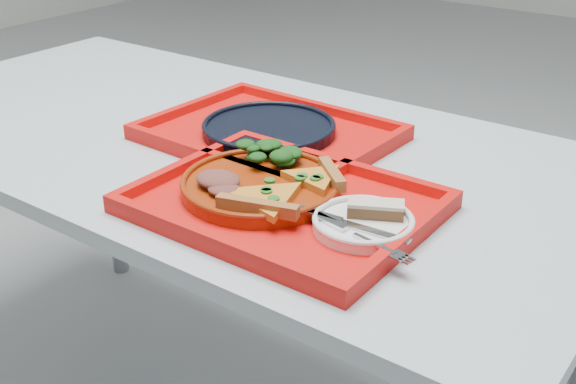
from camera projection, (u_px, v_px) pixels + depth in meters
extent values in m
cube|color=#9AA6AD|center=(209.00, 141.00, 1.45)|extent=(1.60, 0.80, 0.03)
cylinder|color=gray|center=(110.00, 170.00, 2.23)|extent=(0.05, 0.05, 0.72)
cube|color=red|center=(284.00, 207.00, 1.15)|extent=(0.45, 0.35, 0.01)
cube|color=red|center=(269.00, 136.00, 1.42)|extent=(0.46, 0.36, 0.01)
cylinder|color=maroon|center=(261.00, 187.00, 1.18)|extent=(0.26, 0.26, 0.02)
cylinder|color=white|center=(363.00, 225.00, 1.06)|extent=(0.15, 0.15, 0.01)
cylinder|color=black|center=(269.00, 130.00, 1.41)|extent=(0.26, 0.26, 0.02)
ellipsoid|color=black|center=(268.00, 149.00, 1.24)|extent=(0.09, 0.08, 0.05)
ellipsoid|color=brown|center=(218.00, 180.00, 1.15)|extent=(0.08, 0.06, 0.02)
cube|color=#462A17|center=(376.00, 210.00, 1.07)|extent=(0.09, 0.07, 0.02)
cube|color=beige|center=(376.00, 203.00, 1.07)|extent=(0.09, 0.07, 0.01)
cube|color=silver|center=(351.00, 224.00, 1.05)|extent=(0.19, 0.03, 0.01)
cube|color=silver|center=(353.00, 233.00, 1.02)|extent=(0.19, 0.06, 0.01)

